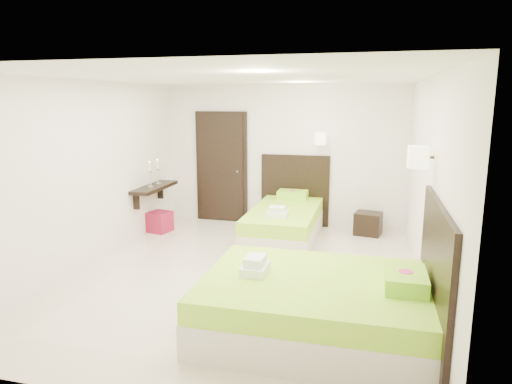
% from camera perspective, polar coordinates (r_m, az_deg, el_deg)
% --- Properties ---
extents(floor, '(5.50, 5.50, 0.00)m').
position_cam_1_polar(floor, '(6.26, -1.59, -10.41)').
color(floor, beige).
rests_on(floor, ground).
extents(bed_single, '(1.28, 2.13, 1.76)m').
position_cam_1_polar(bed_single, '(7.74, 3.68, -3.65)').
color(bed_single, beige).
rests_on(bed_single, ground).
extents(bed_double, '(2.25, 1.92, 1.86)m').
position_cam_1_polar(bed_double, '(4.74, 8.30, -13.67)').
color(bed_double, beige).
rests_on(bed_double, ground).
extents(nightstand, '(0.51, 0.47, 0.39)m').
position_cam_1_polar(nightstand, '(8.28, 13.83, -3.84)').
color(nightstand, black).
rests_on(nightstand, ground).
extents(ottoman, '(0.43, 0.43, 0.36)m').
position_cam_1_polar(ottoman, '(8.39, -11.95, -3.65)').
color(ottoman, maroon).
rests_on(ottoman, ground).
extents(door, '(1.02, 0.15, 2.14)m').
position_cam_1_polar(door, '(8.84, -4.33, 3.08)').
color(door, black).
rests_on(door, ground).
extents(console_shelf, '(0.35, 1.20, 0.78)m').
position_cam_1_polar(console_shelf, '(8.22, -12.62, 0.54)').
color(console_shelf, black).
rests_on(console_shelf, ground).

